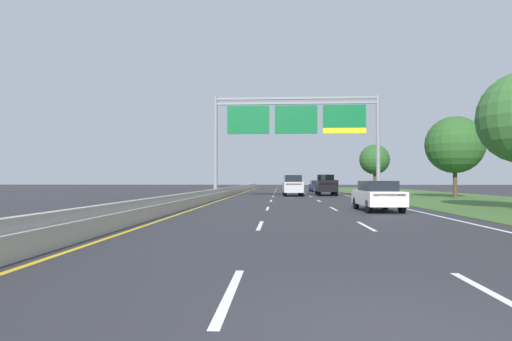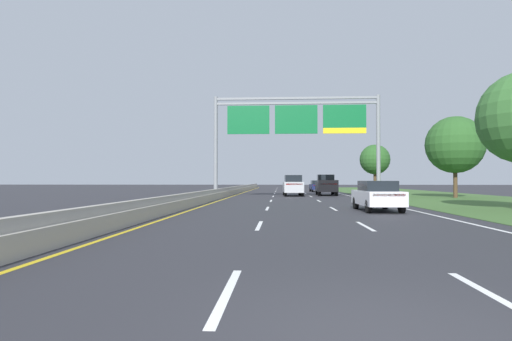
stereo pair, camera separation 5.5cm
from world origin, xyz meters
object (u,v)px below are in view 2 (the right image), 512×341
(car_navy_right_lane_sedan, at_px, (317,186))
(car_white_right_lane_sedan, at_px, (377,195))
(car_silver_centre_lane_suv, at_px, (293,185))
(pickup_truck_black, at_px, (326,185))
(roadside_tree_far, at_px, (375,160))
(roadside_tree_mid, at_px, (455,145))
(overhead_sign_gantry, at_px, (296,125))

(car_navy_right_lane_sedan, height_order, car_white_right_lane_sedan, same)
(car_white_right_lane_sedan, height_order, car_silver_centre_lane_suv, car_silver_centre_lane_suv)
(pickup_truck_black, xyz_separation_m, car_white_right_lane_sedan, (0.20, -23.00, -0.26))
(car_white_right_lane_sedan, bearing_deg, pickup_truck_black, -1.22)
(car_navy_right_lane_sedan, relative_size, roadside_tree_far, 0.74)
(car_silver_centre_lane_suv, distance_m, roadside_tree_mid, 15.54)
(roadside_tree_mid, xyz_separation_m, roadside_tree_far, (-4.20, 13.63, -0.67))
(overhead_sign_gantry, relative_size, car_silver_centre_lane_suv, 3.17)
(pickup_truck_black, bearing_deg, car_white_right_lane_sedan, -178.24)
(pickup_truck_black, xyz_separation_m, roadside_tree_mid, (10.99, -6.01, 3.74))
(car_navy_right_lane_sedan, xyz_separation_m, car_silver_centre_lane_suv, (-3.81, -15.98, 0.28))
(pickup_truck_black, relative_size, roadside_tree_far, 0.91)
(overhead_sign_gantry, height_order, roadside_tree_far, overhead_sign_gantry)
(pickup_truck_black, bearing_deg, roadside_tree_mid, -117.42)
(overhead_sign_gantry, bearing_deg, roadside_tree_far, 55.06)
(car_white_right_lane_sedan, xyz_separation_m, roadside_tree_mid, (10.79, 16.99, 4.00))
(overhead_sign_gantry, relative_size, roadside_tree_mid, 2.03)
(car_navy_right_lane_sedan, height_order, roadside_tree_mid, roadside_tree_mid)
(overhead_sign_gantry, distance_m, car_navy_right_lane_sedan, 21.97)
(roadside_tree_mid, bearing_deg, car_white_right_lane_sedan, -122.43)
(overhead_sign_gantry, height_order, pickup_truck_black, overhead_sign_gantry)
(roadside_tree_far, bearing_deg, car_navy_right_lane_sedan, 136.43)
(roadside_tree_mid, height_order, roadside_tree_far, roadside_tree_mid)
(pickup_truck_black, relative_size, car_silver_centre_lane_suv, 1.14)
(car_white_right_lane_sedan, relative_size, car_silver_centre_lane_suv, 0.94)
(car_navy_right_lane_sedan, xyz_separation_m, car_white_right_lane_sedan, (-0.02, -36.87, 0.00))
(car_silver_centre_lane_suv, height_order, roadside_tree_mid, roadside_tree_mid)
(pickup_truck_black, xyz_separation_m, car_navy_right_lane_sedan, (0.22, 13.86, -0.26))
(overhead_sign_gantry, bearing_deg, car_white_right_lane_sedan, -77.25)
(pickup_truck_black, xyz_separation_m, car_silver_centre_lane_suv, (-3.59, -2.12, 0.02))
(roadside_tree_mid, bearing_deg, pickup_truck_black, 151.31)
(pickup_truck_black, height_order, car_navy_right_lane_sedan, pickup_truck_black)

